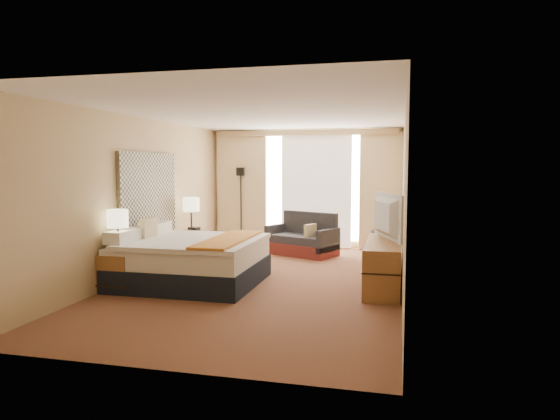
% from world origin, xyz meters
% --- Properties ---
extents(floor, '(4.20, 7.00, 0.02)m').
position_xyz_m(floor, '(0.00, 0.00, 0.00)').
color(floor, '#55181C').
rests_on(floor, ground).
extents(ceiling, '(4.20, 7.00, 0.02)m').
position_xyz_m(ceiling, '(0.00, 0.00, 2.60)').
color(ceiling, white).
rests_on(ceiling, wall_back).
extents(wall_back, '(4.20, 0.02, 2.60)m').
position_xyz_m(wall_back, '(0.00, 3.50, 1.30)').
color(wall_back, tan).
rests_on(wall_back, ground).
extents(wall_front, '(4.20, 0.02, 2.60)m').
position_xyz_m(wall_front, '(0.00, -3.50, 1.30)').
color(wall_front, tan).
rests_on(wall_front, ground).
extents(wall_left, '(0.02, 7.00, 2.60)m').
position_xyz_m(wall_left, '(-2.10, 0.00, 1.30)').
color(wall_left, tan).
rests_on(wall_left, ground).
extents(wall_right, '(0.02, 7.00, 2.60)m').
position_xyz_m(wall_right, '(2.10, 0.00, 1.30)').
color(wall_right, tan).
rests_on(wall_right, ground).
extents(headboard, '(0.06, 1.85, 1.50)m').
position_xyz_m(headboard, '(-2.06, 0.20, 1.28)').
color(headboard, black).
rests_on(headboard, wall_left).
extents(nightstand_left, '(0.45, 0.52, 0.55)m').
position_xyz_m(nightstand_left, '(-1.87, -1.05, 0.28)').
color(nightstand_left, olive).
rests_on(nightstand_left, floor).
extents(nightstand_right, '(0.45, 0.52, 0.55)m').
position_xyz_m(nightstand_right, '(-1.87, 1.45, 0.28)').
color(nightstand_right, olive).
rests_on(nightstand_right, floor).
extents(media_dresser, '(0.50, 1.80, 0.70)m').
position_xyz_m(media_dresser, '(1.83, 0.00, 0.35)').
color(media_dresser, olive).
rests_on(media_dresser, floor).
extents(window, '(2.30, 0.02, 2.30)m').
position_xyz_m(window, '(0.25, 3.47, 1.32)').
color(window, silver).
rests_on(window, wall_back).
extents(curtains, '(4.12, 0.19, 2.56)m').
position_xyz_m(curtains, '(-0.00, 3.39, 1.41)').
color(curtains, beige).
rests_on(curtains, floor).
extents(bed, '(2.05, 1.87, 0.99)m').
position_xyz_m(bed, '(-1.06, -0.39, 0.36)').
color(bed, black).
rests_on(bed, floor).
extents(loveseat, '(1.56, 1.24, 0.86)m').
position_xyz_m(loveseat, '(0.14, 2.49, 0.28)').
color(loveseat, '#5D1D1A').
rests_on(loveseat, floor).
extents(floor_lamp, '(0.22, 0.22, 1.77)m').
position_xyz_m(floor_lamp, '(-1.45, 3.30, 1.25)').
color(floor_lamp, black).
rests_on(floor_lamp, floor).
extents(desk_chair, '(0.55, 0.55, 1.14)m').
position_xyz_m(desk_chair, '(1.81, 2.10, 0.51)').
color(desk_chair, black).
rests_on(desk_chair, floor).
extents(lamp_left, '(0.30, 0.30, 0.63)m').
position_xyz_m(lamp_left, '(-1.89, -1.05, 1.04)').
color(lamp_left, black).
rests_on(lamp_left, nightstand_left).
extents(lamp_right, '(0.31, 0.31, 0.66)m').
position_xyz_m(lamp_right, '(-1.82, 1.38, 1.06)').
color(lamp_right, black).
rests_on(lamp_right, nightstand_right).
extents(tissue_box, '(0.14, 0.14, 0.11)m').
position_xyz_m(tissue_box, '(-1.84, -1.11, 0.61)').
color(tissue_box, '#7E95C4').
rests_on(tissue_box, nightstand_left).
extents(telephone, '(0.23, 0.21, 0.08)m').
position_xyz_m(telephone, '(-1.81, 1.49, 0.59)').
color(telephone, black).
rests_on(telephone, nightstand_right).
extents(television, '(0.56, 1.18, 0.69)m').
position_xyz_m(television, '(1.78, 0.24, 1.05)').
color(television, black).
rests_on(television, media_dresser).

